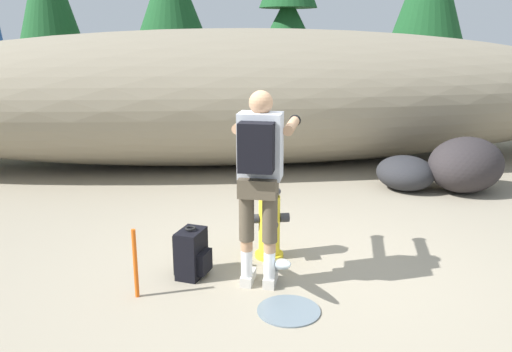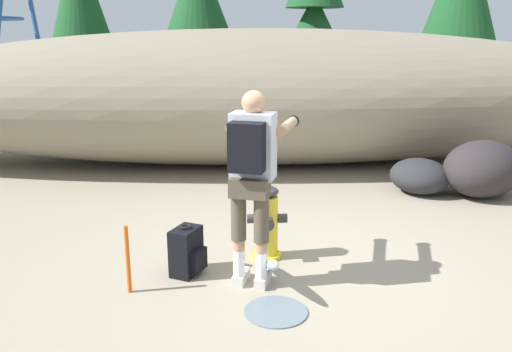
{
  "view_description": "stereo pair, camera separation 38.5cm",
  "coord_description": "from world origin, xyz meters",
  "px_view_note": "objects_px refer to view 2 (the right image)",
  "views": [
    {
      "loc": [
        -0.95,
        -4.34,
        2.12
      ],
      "look_at": [
        -0.33,
        0.68,
        0.75
      ],
      "focal_mm": 36.53,
      "sensor_mm": 36.0,
      "label": 1
    },
    {
      "loc": [
        -0.56,
        -4.37,
        2.12
      ],
      "look_at": [
        -0.33,
        0.68,
        0.75
      ],
      "focal_mm": 36.53,
      "sensor_mm": 36.0,
      "label": 2
    }
  ],
  "objects_px": {
    "boulder_large": "(483,169)",
    "boulder_mid": "(420,176)",
    "spare_backpack": "(187,252)",
    "survey_stake": "(128,260)",
    "utility_worker": "(253,165)",
    "fire_hydrant": "(267,223)"
  },
  "relations": [
    {
      "from": "survey_stake",
      "to": "fire_hydrant",
      "type": "bearing_deg",
      "value": 28.81
    },
    {
      "from": "fire_hydrant",
      "to": "utility_worker",
      "type": "height_order",
      "value": "utility_worker"
    },
    {
      "from": "spare_backpack",
      "to": "survey_stake",
      "type": "xyz_separation_m",
      "value": [
        -0.46,
        -0.34,
        0.08
      ]
    },
    {
      "from": "utility_worker",
      "to": "boulder_large",
      "type": "xyz_separation_m",
      "value": [
        3.2,
        2.4,
        -0.69
      ]
    },
    {
      "from": "fire_hydrant",
      "to": "boulder_mid",
      "type": "distance_m",
      "value": 3.07
    },
    {
      "from": "boulder_large",
      "to": "survey_stake",
      "type": "bearing_deg",
      "value": -149.03
    },
    {
      "from": "fire_hydrant",
      "to": "boulder_large",
      "type": "relative_size",
      "value": 0.68
    },
    {
      "from": "spare_backpack",
      "to": "boulder_large",
      "type": "distance_m",
      "value": 4.39
    },
    {
      "from": "spare_backpack",
      "to": "survey_stake",
      "type": "distance_m",
      "value": 0.58
    },
    {
      "from": "fire_hydrant",
      "to": "boulder_mid",
      "type": "relative_size",
      "value": 0.93
    },
    {
      "from": "utility_worker",
      "to": "boulder_large",
      "type": "relative_size",
      "value": 1.47
    },
    {
      "from": "boulder_mid",
      "to": "survey_stake",
      "type": "xyz_separation_m",
      "value": [
        -3.47,
        -2.75,
        0.06
      ]
    },
    {
      "from": "spare_backpack",
      "to": "fire_hydrant",
      "type": "bearing_deg",
      "value": 49.71
    },
    {
      "from": "utility_worker",
      "to": "boulder_mid",
      "type": "xyz_separation_m",
      "value": [
        2.41,
        2.59,
        -0.83
      ]
    },
    {
      "from": "survey_stake",
      "to": "boulder_large",
      "type": "bearing_deg",
      "value": 30.97
    },
    {
      "from": "utility_worker",
      "to": "spare_backpack",
      "type": "relative_size",
      "value": 3.59
    },
    {
      "from": "utility_worker",
      "to": "boulder_large",
      "type": "height_order",
      "value": "utility_worker"
    },
    {
      "from": "fire_hydrant",
      "to": "survey_stake",
      "type": "relative_size",
      "value": 1.29
    },
    {
      "from": "utility_worker",
      "to": "survey_stake",
      "type": "relative_size",
      "value": 2.81
    },
    {
      "from": "boulder_large",
      "to": "boulder_mid",
      "type": "height_order",
      "value": "boulder_large"
    },
    {
      "from": "boulder_large",
      "to": "boulder_mid",
      "type": "relative_size",
      "value": 1.37
    },
    {
      "from": "utility_worker",
      "to": "boulder_large",
      "type": "distance_m",
      "value": 4.05
    }
  ]
}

